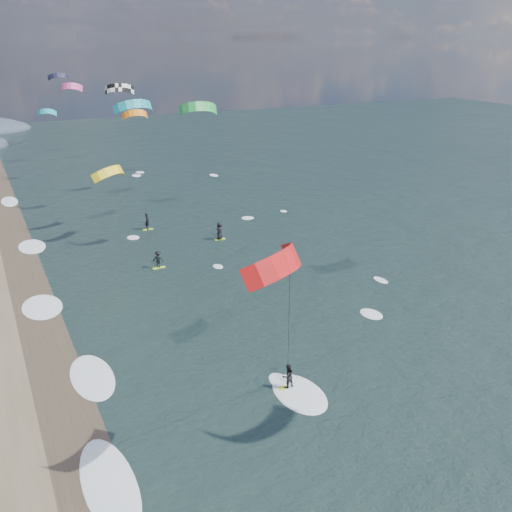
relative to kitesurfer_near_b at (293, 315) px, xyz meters
name	(u,v)px	position (x,y,z in m)	size (l,w,h in m)	color
ground	(399,490)	(2.75, -4.84, -6.96)	(260.00, 260.00, 0.00)	black
wet_sand_strip	(75,436)	(-9.25, 5.16, -6.96)	(3.00, 240.00, 0.00)	#382D23
kitesurfer_near_b	(293,315)	(0.00, 0.00, 0.00)	(6.83, 8.77, 11.71)	#ADEF2A
far_kitesurfers	(179,239)	(4.42, 28.77, -6.12)	(8.70, 11.46, 1.81)	#ADEF2A
bg_kite_field	(103,104)	(3.02, 50.32, 4.22)	(10.63, 63.92, 7.89)	green
shoreline_surf	(82,382)	(-8.05, 9.91, -6.96)	(2.40, 79.40, 0.11)	white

